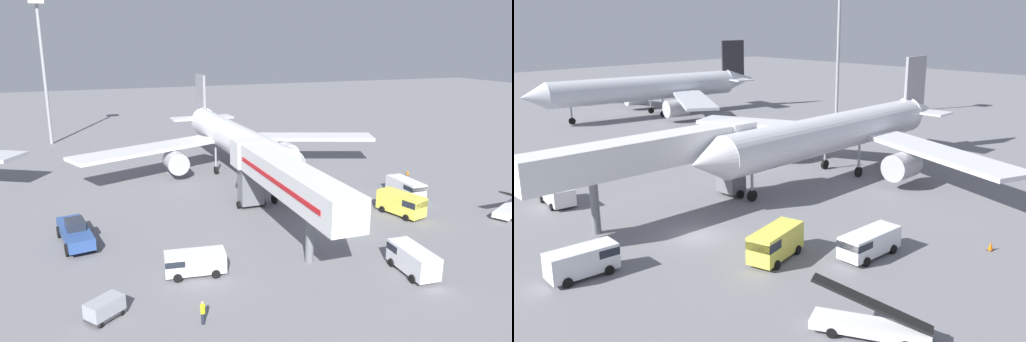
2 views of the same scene
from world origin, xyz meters
TOP-DOWN VIEW (x-y plane):
  - ground_plane at (0.00, 0.00)m, footprint 300.00×300.00m
  - airplane_at_gate at (-3.79, 23.26)m, footprint 43.15×41.49m
  - jet_bridge at (-6.43, 1.09)m, footprint 3.49×22.85m
  - pushback_tug at (-24.57, 5.20)m, footprint 3.33×7.41m
  - belt_loader_truck at (18.64, -2.50)m, footprint 6.76×4.47m
  - service_van_mid_left at (7.56, 1.21)m, footprint 3.15×5.40m
  - service_van_mid_center at (0.20, -9.96)m, footprint 2.38×4.87m
  - service_van_rear_right at (-16.03, -4.27)m, footprint 4.94×2.74m
  - service_van_near_center at (12.10, 6.49)m, footprint 2.35×5.34m
  - baggage_cart_far_right at (-23.00, -8.43)m, footprint 2.79×2.55m
  - ground_crew_worker_foreground at (-17.11, -11.31)m, footprint 0.43×0.43m
  - safety_cone_alpha at (18.10, 14.03)m, footprint 0.46×0.46m
  - apron_light_mast at (-27.74, 53.05)m, footprint 2.40×2.40m

SIDE VIEW (x-z plane):
  - ground_plane at x=0.00m, z-range 0.00..0.00m
  - safety_cone_alpha at x=18.10m, z-range 0.00..0.70m
  - belt_loader_truck at x=18.64m, z-range -0.84..2.37m
  - baggage_cart_far_right at x=-23.00m, z-range 0.08..1.50m
  - ground_crew_worker_foreground at x=-17.11m, z-range 0.05..1.71m
  - service_van_rear_right at x=-16.03m, z-range 0.15..1.98m
  - service_van_near_center at x=12.10m, z-range 0.15..2.08m
  - pushback_tug at x=-24.57m, z-range -0.11..2.37m
  - service_van_mid_center at x=0.20m, z-range 0.15..2.23m
  - service_van_mid_left at x=7.56m, z-range 0.16..2.48m
  - airplane_at_gate at x=-3.79m, z-range -1.44..10.89m
  - jet_bridge at x=-6.43m, z-range 1.92..9.30m
  - apron_light_mast at x=-27.74m, z-range 4.87..29.32m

